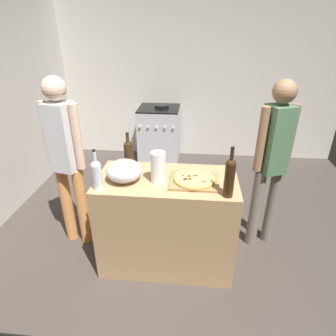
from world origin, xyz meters
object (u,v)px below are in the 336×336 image
Objects in this scene: pizza at (194,179)px; wine_bottle_clear at (129,153)px; person_in_red at (272,158)px; paper_towel_roll at (158,167)px; wine_bottle_amber at (97,173)px; wine_bottle_green at (230,176)px; mixing_bowl at (124,171)px; person_in_stripes at (66,156)px; stove at (159,135)px.

wine_bottle_clear reaches higher than pizza.
wine_bottle_clear is 0.20× the size of person_in_red.
wine_bottle_amber is (-0.46, -0.16, 0.00)m from paper_towel_roll.
wine_bottle_clear is 0.43m from wine_bottle_amber.
mixing_bowl is at bearing 169.09° from wine_bottle_green.
wine_bottle_green is (0.55, -0.17, 0.04)m from paper_towel_roll.
wine_bottle_amber reaches higher than paper_towel_roll.
pizza is 0.78m from wine_bottle_amber.
mixing_bowl is at bearing -23.66° from person_in_stripes.
stove is at bearing 90.09° from mixing_bowl.
person_in_stripes is 1.91m from person_in_red.
mixing_bowl is 0.67m from person_in_stripes.
wine_bottle_green reaches higher than wine_bottle_amber.
wine_bottle_amber is at bearing -43.82° from person_in_stripes.
stove is at bearing 124.51° from person_in_red.
stove is (0.17, 2.45, -0.58)m from wine_bottle_amber.
wine_bottle_green is (0.83, -0.16, 0.08)m from mixing_bowl.
person_in_red reaches higher than wine_bottle_green.
wine_bottle_green is at bearing -0.57° from wine_bottle_amber.
person_in_stripes reaches higher than wine_bottle_green.
mixing_bowl is 0.24m from wine_bottle_amber.
pizza is 1.22m from person_in_stripes.
person_in_stripes is 1.01× the size of person_in_red.
wine_bottle_green is at bearing -35.87° from pizza.
paper_towel_roll is 0.39m from wine_bottle_clear.
mixing_bowl is 1.35m from person_in_red.
person_in_red is at bearing 21.51° from wine_bottle_amber.
mixing_bowl is 0.28m from paper_towel_roll.
pizza is at bearing 3.70° from paper_towel_roll.
paper_towel_roll is 0.58m from wine_bottle_green.
person_in_stripes is (-0.62, 0.27, -0.01)m from mixing_bowl.
person_in_stripes reaches higher than paper_towel_roll.
mixing_bowl is 0.17× the size of person_in_stripes.
pizza is at bearing 2.46° from mixing_bowl.
stove is (-0.00, 2.30, -0.53)m from mixing_bowl.
paper_towel_roll is 0.28× the size of stove.
wine_bottle_amber is at bearing -161.26° from paper_towel_roll.
pizza is 0.20× the size of person_in_stripes.
wine_bottle_clear is 0.94m from wine_bottle_green.
person_in_stripes is (-1.19, 0.24, 0.05)m from pizza.
mixing_bowl is at bearing -89.91° from stove.
wine_bottle_amber is at bearing -94.07° from stove.
person_in_stripes reaches higher than person_in_red.
wine_bottle_green is 0.75m from person_in_red.
wine_bottle_green is 1.51m from person_in_stripes.
wine_bottle_amber is 0.20× the size of person_in_stripes.
pizza is 1.03× the size of wine_bottle_clear.
wine_bottle_amber is at bearing -111.84° from wine_bottle_clear.
person_in_stripes is (-0.61, -2.03, 0.52)m from stove.
stove is (-0.58, 2.28, -0.47)m from pizza.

